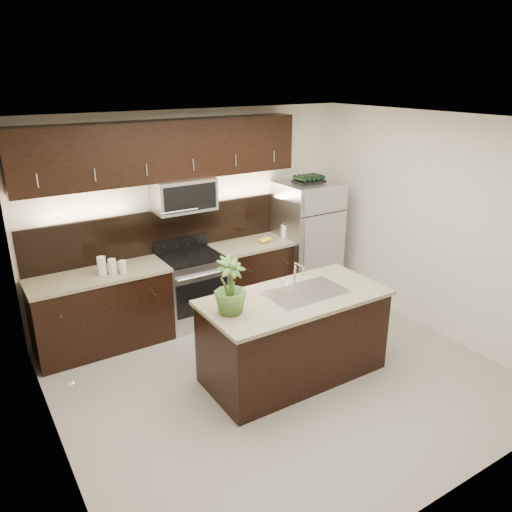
% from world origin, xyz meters
% --- Properties ---
extents(ground, '(4.50, 4.50, 0.00)m').
position_xyz_m(ground, '(0.00, 0.00, 0.00)').
color(ground, gray).
rests_on(ground, ground).
extents(room_walls, '(4.52, 4.02, 2.71)m').
position_xyz_m(room_walls, '(-0.11, -0.04, 1.70)').
color(room_walls, beige).
rests_on(room_walls, ground).
extents(counter_run, '(3.51, 0.65, 0.94)m').
position_xyz_m(counter_run, '(-0.46, 1.69, 0.47)').
color(counter_run, black).
rests_on(counter_run, ground).
extents(upper_fixtures, '(3.49, 0.40, 1.66)m').
position_xyz_m(upper_fixtures, '(-0.43, 1.84, 2.14)').
color(upper_fixtures, black).
rests_on(upper_fixtures, counter_run).
extents(island, '(1.96, 0.96, 0.94)m').
position_xyz_m(island, '(0.15, -0.00, 0.47)').
color(island, black).
rests_on(island, ground).
extents(sink_faucet, '(0.84, 0.50, 0.28)m').
position_xyz_m(sink_faucet, '(0.30, 0.01, 0.96)').
color(sink_faucet, silver).
rests_on(sink_faucet, island).
extents(refrigerator, '(0.81, 0.73, 1.68)m').
position_xyz_m(refrigerator, '(1.57, 1.63, 0.84)').
color(refrigerator, '#B2B2B7').
rests_on(refrigerator, ground).
extents(wine_rack, '(0.42, 0.26, 0.10)m').
position_xyz_m(wine_rack, '(1.57, 1.63, 1.73)').
color(wine_rack, black).
rests_on(wine_rack, refrigerator).
extents(plant, '(0.39, 0.39, 0.56)m').
position_xyz_m(plant, '(-0.61, 0.02, 1.22)').
color(plant, '#3E5F26').
rests_on(plant, island).
extents(canisters, '(0.30, 0.18, 0.21)m').
position_xyz_m(canisters, '(-1.29, 1.61, 1.03)').
color(canisters, silver).
rests_on(canisters, counter_run).
extents(french_press, '(0.10, 0.10, 0.28)m').
position_xyz_m(french_press, '(1.17, 1.64, 1.05)').
color(french_press, silver).
rests_on(french_press, counter_run).
extents(bananas, '(0.24, 0.21, 0.06)m').
position_xyz_m(bananas, '(0.78, 1.61, 0.97)').
color(bananas, yellow).
rests_on(bananas, counter_run).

